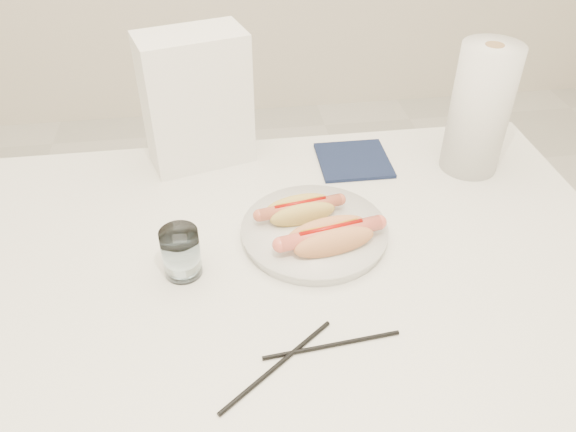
{
  "coord_description": "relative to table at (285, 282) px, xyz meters",
  "views": [
    {
      "loc": [
        -0.09,
        -0.72,
        1.4
      ],
      "look_at": [
        0.01,
        0.03,
        0.82
      ],
      "focal_mm": 35.34,
      "sensor_mm": 36.0,
      "label": 1
    }
  ],
  "objects": [
    {
      "name": "plate",
      "position": [
        0.06,
        0.05,
        0.07
      ],
      "size": [
        0.33,
        0.33,
        0.02
      ],
      "primitive_type": "cylinder",
      "rotation": [
        0.0,
        0.0,
        -0.38
      ],
      "color": "silver",
      "rests_on": "table"
    },
    {
      "name": "hotdog_right",
      "position": [
        0.08,
        -0.01,
        0.1
      ],
      "size": [
        0.18,
        0.1,
        0.05
      ],
      "rotation": [
        0.0,
        0.0,
        0.19
      ],
      "color": "#E18F58",
      "rests_on": "plate"
    },
    {
      "name": "table",
      "position": [
        0.0,
        0.0,
        0.0
      ],
      "size": [
        1.2,
        0.8,
        0.75
      ],
      "color": "white",
      "rests_on": "ground"
    },
    {
      "name": "napkin_box",
      "position": [
        -0.13,
        0.34,
        0.2
      ],
      "size": [
        0.23,
        0.16,
        0.27
      ],
      "primitive_type": "cube",
      "rotation": [
        0.0,
        0.0,
        0.27
      ],
      "color": "white",
      "rests_on": "table"
    },
    {
      "name": "navy_napkin",
      "position": [
        0.19,
        0.28,
        0.06
      ],
      "size": [
        0.15,
        0.15,
        0.01
      ],
      "primitive_type": "cube",
      "rotation": [
        0.0,
        0.0,
        -0.01
      ],
      "color": "#111A36",
      "rests_on": "table"
    },
    {
      "name": "chopstick_far",
      "position": [
        0.04,
        -0.2,
        0.06
      ],
      "size": [
        0.21,
        0.03,
        0.01
      ],
      "primitive_type": "cylinder",
      "rotation": [
        0.0,
        1.57,
        0.09
      ],
      "color": "black",
      "rests_on": "table"
    },
    {
      "name": "hotdog_left",
      "position": [
        0.04,
        0.08,
        0.1
      ],
      "size": [
        0.15,
        0.08,
        0.04
      ],
      "rotation": [
        0.0,
        0.0,
        0.17
      ],
      "color": "#D3B254",
      "rests_on": "plate"
    },
    {
      "name": "paper_towel_roll",
      "position": [
        0.42,
        0.23,
        0.19
      ],
      "size": [
        0.15,
        0.15,
        0.26
      ],
      "primitive_type": "cylinder",
      "rotation": [
        0.0,
        0.0,
        -0.32
      ],
      "color": "silver",
      "rests_on": "table"
    },
    {
      "name": "water_glass",
      "position": [
        -0.17,
        -0.01,
        0.1
      ],
      "size": [
        0.06,
        0.06,
        0.09
      ],
      "primitive_type": "cylinder",
      "color": "white",
      "rests_on": "table"
    },
    {
      "name": "chopstick_near",
      "position": [
        -0.04,
        -0.22,
        0.06
      ],
      "size": [
        0.17,
        0.14,
        0.01
      ],
      "primitive_type": "cylinder",
      "rotation": [
        0.0,
        1.57,
        0.66
      ],
      "color": "black",
      "rests_on": "table"
    }
  ]
}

